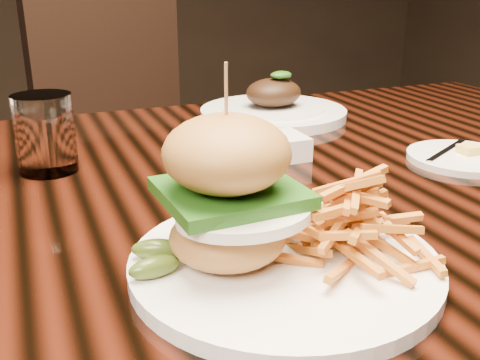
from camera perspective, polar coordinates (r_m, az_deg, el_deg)
name	(u,v)px	position (r m, az deg, el deg)	size (l,w,h in m)	color
dining_table	(222,228)	(0.80, -1.80, -4.91)	(1.60, 0.90, 0.75)	black
burger_plate	(281,221)	(0.51, 4.24, -4.13)	(0.29, 0.29, 0.20)	white
side_saucer	(462,157)	(0.90, 21.64, 2.16)	(0.16, 0.16, 0.02)	white
ramekin	(279,147)	(0.85, 4.02, 3.41)	(0.07, 0.07, 0.03)	white
water_tumbler	(45,134)	(0.82, -19.18, 4.48)	(0.08, 0.08, 0.11)	white
far_dish	(273,109)	(1.09, 3.40, 7.22)	(0.28, 0.28, 0.09)	white
chair_far	(132,147)	(1.66, -10.91, 3.36)	(0.57, 0.58, 0.95)	black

